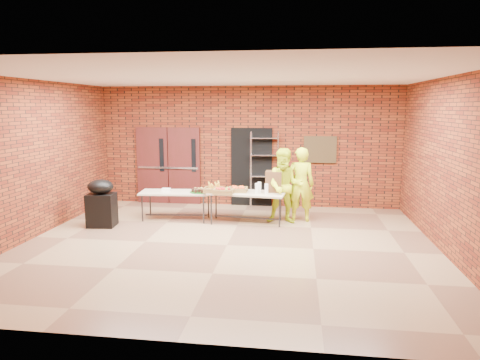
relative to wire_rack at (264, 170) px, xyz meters
name	(u,v)px	position (x,y,z in m)	size (l,w,h in m)	color
room	(227,163)	(-0.46, -3.32, 0.59)	(8.08, 7.08, 3.28)	brown
double_doors	(169,166)	(-2.65, 0.12, 0.05)	(1.78, 0.12, 2.10)	#491516
dark_doorway	(251,167)	(-0.36, 0.14, 0.04)	(1.10, 0.06, 2.10)	black
bronze_plaque	(320,150)	(1.44, 0.13, 0.54)	(0.85, 0.04, 0.70)	#3C2F18
wire_rack	(264,170)	(0.00, 0.00, 0.00)	(0.74, 0.25, 2.01)	#BBBAC2
table_left	(176,194)	(-1.97, -1.58, -0.39)	(1.70, 0.84, 0.68)	#BAAE8E
table_right	(247,195)	(-0.28, -1.63, -0.35)	(1.81, 0.91, 0.72)	#BAAE8E
basket_bananas	(214,190)	(-1.03, -1.72, -0.23)	(0.44, 0.34, 0.14)	olive
basket_oranges	(238,189)	(-0.48, -1.61, -0.23)	(0.43, 0.33, 0.13)	olive
basket_apples	(224,191)	(-0.78, -1.84, -0.23)	(0.44, 0.35, 0.14)	olive
muffin_tray	(199,190)	(-1.40, -1.60, -0.28)	(0.44, 0.44, 0.11)	#165516
napkin_box	(166,190)	(-2.22, -1.54, -0.30)	(0.19, 0.13, 0.06)	white
coffee_dispenser	(274,181)	(0.33, -1.48, -0.05)	(0.37, 0.33, 0.48)	#52321C
cup_stack_front	(257,188)	(-0.03, -1.74, -0.17)	(0.08, 0.08, 0.23)	white
cup_stack_mid	(266,189)	(0.19, -1.80, -0.17)	(0.08, 0.08, 0.24)	white
cup_stack_back	(259,187)	(0.02, -1.65, -0.17)	(0.08, 0.08, 0.25)	white
covered_grill	(101,203)	(-3.46, -2.36, -0.47)	(0.63, 0.54, 1.06)	black
volunteer_woman	(300,184)	(0.95, -1.31, -0.14)	(0.63, 0.42, 1.74)	#CAE519
volunteer_man	(285,186)	(0.59, -1.53, -0.14)	(0.84, 0.65, 1.73)	#CAE519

